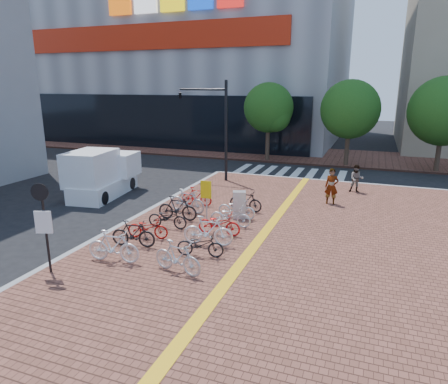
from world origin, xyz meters
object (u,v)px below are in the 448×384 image
at_px(bike_2, 148,228).
at_px(utility_box, 239,205).
at_px(bike_7, 178,257).
at_px(bike_12, 237,208).
at_px(bike_11, 230,216).
at_px(bike_13, 246,201).
at_px(bike_6, 197,196).
at_px(yellow_sign, 206,193).
at_px(bike_4, 177,208).
at_px(bike_10, 219,224).
at_px(pedestrian_b, 356,179).
at_px(box_truck, 102,174).
at_px(traffic_light_pole, 205,112).
at_px(bike_5, 187,201).
at_px(bike_3, 167,218).
at_px(notice_sign, 43,217).
at_px(bike_9, 208,231).
at_px(pedestrian_a, 332,186).
at_px(bike_0, 113,246).
at_px(bike_8, 200,245).
at_px(bike_1, 133,234).

height_order(bike_2, utility_box, utility_box).
distance_m(bike_7, bike_12, 5.75).
bearing_deg(bike_11, bike_13, -2.69).
distance_m(bike_6, yellow_sign, 2.42).
height_order(bike_2, bike_4, bike_4).
xyz_separation_m(bike_10, pedestrian_b, (4.74, 8.69, 0.30)).
bearing_deg(bike_12, bike_10, -178.73).
bearing_deg(bike_13, box_truck, 94.73).
height_order(pedestrian_b, traffic_light_pole, traffic_light_pole).
bearing_deg(box_truck, bike_12, -9.77).
bearing_deg(bike_5, bike_3, -168.97).
distance_m(bike_4, bike_10, 2.57).
height_order(bike_5, bike_10, bike_5).
bearing_deg(utility_box, bike_4, -154.09).
bearing_deg(bike_5, bike_4, -169.58).
xyz_separation_m(bike_7, notice_sign, (-3.84, -1.38, 1.31)).
bearing_deg(bike_9, pedestrian_a, -35.80).
bearing_deg(notice_sign, bike_4, 75.99).
distance_m(pedestrian_a, utility_box, 5.15).
xyz_separation_m(bike_12, traffic_light_pole, (-4.36, 6.66, 3.71)).
distance_m(bike_11, pedestrian_b, 8.94).
bearing_deg(bike_3, bike_5, -0.26).
xyz_separation_m(bike_3, traffic_light_pole, (-2.09, 8.88, 3.72)).
height_order(bike_2, bike_12, bike_12).
xyz_separation_m(bike_13, traffic_light_pole, (-4.42, 5.53, 3.68)).
relative_size(bike_4, notice_sign, 0.62).
xyz_separation_m(bike_4, utility_box, (2.46, 1.19, 0.07)).
height_order(bike_9, traffic_light_pole, traffic_light_pole).
bearing_deg(bike_12, bike_2, 145.99).
xyz_separation_m(pedestrian_b, notice_sign, (-8.59, -13.66, 1.08)).
relative_size(bike_4, bike_9, 0.96).
distance_m(bike_5, bike_11, 2.74).
height_order(bike_6, pedestrian_b, pedestrian_b).
distance_m(bike_3, bike_10, 2.27).
relative_size(bike_4, bike_6, 1.17).
distance_m(pedestrian_a, yellow_sign, 6.61).
bearing_deg(bike_7, bike_6, 30.34).
xyz_separation_m(bike_0, bike_8, (2.53, 1.43, -0.12)).
bearing_deg(bike_1, notice_sign, 143.86).
distance_m(bike_5, utility_box, 2.52).
bearing_deg(pedestrian_b, bike_6, -148.39).
distance_m(bike_9, bike_10, 1.17).
relative_size(bike_9, traffic_light_pole, 0.31).
bearing_deg(bike_9, bike_6, 20.59).
relative_size(bike_2, bike_4, 0.90).
bearing_deg(utility_box, bike_3, -136.28).
bearing_deg(box_truck, utility_box, -9.31).
bearing_deg(bike_7, bike_0, 101.14).
relative_size(bike_6, bike_13, 0.94).
relative_size(bike_1, pedestrian_a, 0.93).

